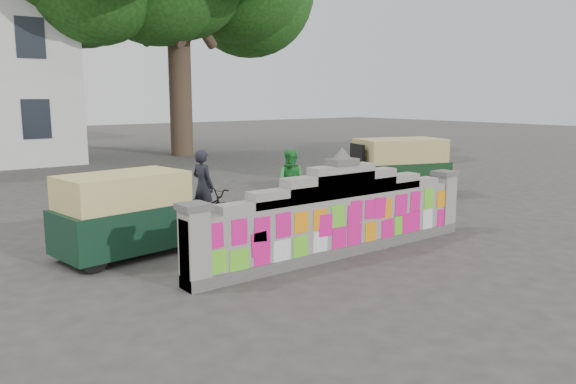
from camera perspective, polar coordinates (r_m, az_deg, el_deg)
name	(u,v)px	position (r m, az deg, el deg)	size (l,w,h in m)	color
ground	(340,255)	(10.52, 5.35, -6.38)	(100.00, 100.00, 0.00)	#383533
parapet_wall	(341,216)	(10.34, 5.44, -2.39)	(6.48, 0.44, 2.01)	#4C4C49
cyclist_bike	(204,212)	(12.20, -8.57, -2.01)	(0.61, 1.74, 0.91)	black
cyclist_rider	(203,197)	(12.14, -8.61, -0.54)	(0.56, 0.37, 1.55)	black
pedestrian	(292,182)	(13.80, 0.43, 0.97)	(0.79, 0.62, 1.63)	green
rickshaw_left	(127,213)	(10.70, -16.01, -2.07)	(2.84, 1.61, 1.54)	black
rickshaw_right	(397,167)	(16.57, 11.02, 2.50)	(3.16, 2.19, 1.70)	black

